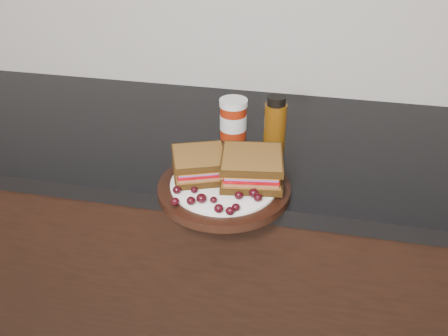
{
  "coord_description": "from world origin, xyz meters",
  "views": [
    {
      "loc": [
        0.42,
        0.58,
        1.49
      ],
      "look_at": [
        0.23,
        1.44,
        0.96
      ],
      "focal_mm": 40.0,
      "sensor_mm": 36.0,
      "label": 1
    }
  ],
  "objects_px": {
    "sandwich_left": "(200,165)",
    "condiment_jar": "(233,119)",
    "oil_bottle": "(275,125)",
    "plate": "(224,189)"
  },
  "relations": [
    {
      "from": "sandwich_left",
      "to": "condiment_jar",
      "type": "height_order",
      "value": "condiment_jar"
    },
    {
      "from": "sandwich_left",
      "to": "condiment_jar",
      "type": "distance_m",
      "value": 0.23
    },
    {
      "from": "condiment_jar",
      "to": "oil_bottle",
      "type": "relative_size",
      "value": 0.71
    },
    {
      "from": "condiment_jar",
      "to": "oil_bottle",
      "type": "distance_m",
      "value": 0.13
    },
    {
      "from": "plate",
      "to": "condiment_jar",
      "type": "bearing_deg",
      "value": 96.71
    },
    {
      "from": "sandwich_left",
      "to": "oil_bottle",
      "type": "xyz_separation_m",
      "value": [
        0.14,
        0.17,
        0.02
      ]
    },
    {
      "from": "plate",
      "to": "oil_bottle",
      "type": "distance_m",
      "value": 0.22
    },
    {
      "from": "sandwich_left",
      "to": "condiment_jar",
      "type": "xyz_separation_m",
      "value": [
        0.03,
        0.23,
        0.0
      ]
    },
    {
      "from": "plate",
      "to": "oil_bottle",
      "type": "xyz_separation_m",
      "value": [
        0.08,
        0.19,
        0.06
      ]
    },
    {
      "from": "plate",
      "to": "sandwich_left",
      "type": "relative_size",
      "value": 2.51
    }
  ]
}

